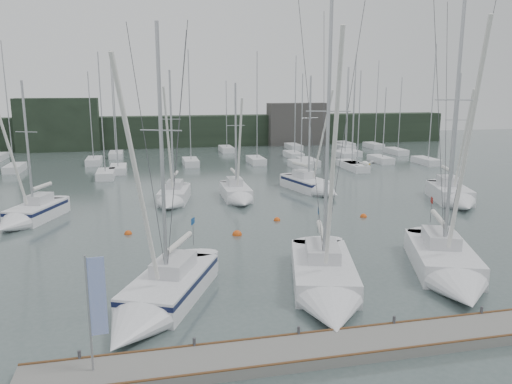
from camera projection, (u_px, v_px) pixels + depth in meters
ground at (313, 296)px, 23.51m from camera, size 160.00×160.00×0.00m
dock at (357, 345)px, 18.70m from camera, size 24.00×2.00×0.40m
far_treeline at (189, 131)px, 82.14m from camera, size 90.00×4.00×5.00m
far_building_left at (58, 125)px, 75.59m from camera, size 12.00×3.00×8.00m
far_building_right at (297, 124)px, 83.93m from camera, size 10.00×3.00×7.00m
mast_forest at (266, 156)px, 67.13m from camera, size 57.17×26.50×14.87m
sailboat_near_left at (156, 301)px, 21.71m from camera, size 6.24×9.28×13.28m
sailboat_near_center at (327, 288)px, 23.21m from camera, size 5.41×10.13×14.62m
sailboat_near_right at (450, 271)px, 25.24m from camera, size 6.13×9.82×15.32m
sailboat_mid_a at (27, 216)px, 35.89m from camera, size 4.72×7.43×10.89m
sailboat_mid_b at (172, 198)px, 41.71m from camera, size 3.59×6.91×11.75m
sailboat_mid_c at (238, 195)px, 42.86m from camera, size 2.34×6.92×10.70m
sailboat_mid_d at (314, 187)px, 46.47m from camera, size 4.28×8.10×11.47m
sailboat_mid_e at (455, 197)px, 41.81m from camera, size 4.81×8.25×11.62m
buoy_a at (237, 235)px, 33.24m from camera, size 0.65×0.65×0.65m
buoy_b at (277, 220)px, 36.84m from camera, size 0.49×0.49×0.49m
buoy_c at (128, 234)px, 33.46m from camera, size 0.50×0.50×0.50m
dock_banner at (95, 303)px, 16.24m from camera, size 0.62×0.10×4.04m
seagull at (365, 163)px, 21.40m from camera, size 1.07×0.59×0.22m
buoy_d at (363, 217)px, 37.85m from camera, size 0.51×0.51×0.51m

